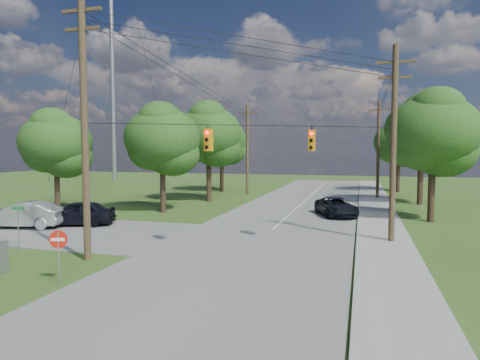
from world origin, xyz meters
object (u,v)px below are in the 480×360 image
(pole_sw, at_px, (84,122))
(pole_ne, at_px, (394,141))
(pole_north_w, at_px, (247,149))
(car_cross_silver, at_px, (24,215))
(car_cross_dark, at_px, (77,213))
(car_main_north, at_px, (336,207))
(do_not_enter_sign, at_px, (58,244))
(pole_north_e, at_px, (378,149))

(pole_sw, xyz_separation_m, pole_ne, (13.50, 7.60, -0.76))
(pole_north_w, xyz_separation_m, car_cross_silver, (-8.45, -23.84, -4.27))
(pole_north_w, height_order, car_cross_dark, pole_north_w)
(pole_sw, relative_size, car_cross_silver, 2.38)
(pole_ne, distance_m, pole_north_w, 26.03)
(car_main_north, distance_m, do_not_enter_sign, 21.60)
(pole_ne, bearing_deg, do_not_enter_sign, -138.78)
(car_main_north, bearing_deg, do_not_enter_sign, -134.88)
(pole_sw, relative_size, car_cross_dark, 2.49)
(car_cross_dark, distance_m, car_main_north, 18.50)
(pole_north_w, distance_m, do_not_enter_sign, 33.10)
(pole_sw, relative_size, pole_ne, 1.14)
(pole_north_e, distance_m, do_not_enter_sign, 35.31)
(pole_ne, xyz_separation_m, car_cross_silver, (-22.35, -1.84, -4.60))
(pole_sw, distance_m, car_cross_silver, 11.84)
(car_cross_dark, distance_m, car_cross_silver, 3.22)
(pole_north_e, relative_size, car_cross_silver, 1.98)
(car_cross_dark, height_order, car_main_north, car_cross_dark)
(car_cross_dark, relative_size, car_main_north, 0.97)
(pole_north_e, relative_size, car_cross_dark, 2.07)
(pole_north_e, xyz_separation_m, car_cross_silver, (-22.35, -23.84, -4.27))
(pole_ne, height_order, pole_north_e, pole_ne)
(pole_north_w, height_order, car_cross_silver, pole_north_w)
(pole_north_w, relative_size, car_cross_dark, 2.07)
(car_cross_silver, xyz_separation_m, car_main_north, (18.95, 10.59, -0.14))
(pole_sw, xyz_separation_m, pole_north_e, (13.50, 29.60, -1.10))
(pole_sw, height_order, pole_north_w, pole_sw)
(car_main_north, bearing_deg, car_cross_dark, -171.52)
(pole_sw, xyz_separation_m, car_cross_dark, (-6.12, 7.47, -5.37))
(do_not_enter_sign, bearing_deg, car_cross_dark, 103.28)
(pole_sw, height_order, car_cross_silver, pole_sw)
(pole_ne, relative_size, car_cross_silver, 2.08)
(pole_north_e, bearing_deg, car_cross_dark, -131.56)
(pole_ne, distance_m, car_main_north, 10.52)
(pole_north_e, height_order, car_cross_silver, pole_north_e)
(car_cross_dark, bearing_deg, pole_north_e, 119.73)
(car_cross_dark, bearing_deg, pole_sw, 20.62)
(car_main_north, bearing_deg, pole_sw, -141.94)
(pole_north_w, bearing_deg, car_main_north, -51.59)
(pole_north_w, distance_m, car_cross_dark, 23.25)
(pole_north_w, bearing_deg, pole_north_e, 0.00)
(pole_ne, xyz_separation_m, pole_north_e, (-0.00, 22.00, -0.34))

